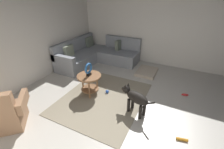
{
  "coord_description": "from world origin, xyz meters",
  "views": [
    {
      "loc": [
        -2.56,
        -0.88,
        2.34
      ],
      "look_at": [
        0.45,
        0.6,
        0.55
      ],
      "focal_mm": 24.63,
      "sensor_mm": 36.0,
      "label": 1
    }
  ],
  "objects_px": {
    "dog_bed_mat": "(147,72)",
    "dog": "(135,98)",
    "dog_toy_ball": "(107,92)",
    "dog_toy_rope": "(182,139)",
    "dog_toy_bone": "(185,95)",
    "side_table": "(89,80)",
    "armchair": "(4,114)",
    "torus_sculpture": "(88,69)",
    "sectional_couch": "(96,55)"
  },
  "relations": [
    {
      "from": "armchair",
      "to": "dog",
      "type": "relative_size",
      "value": 1.22
    },
    {
      "from": "side_table",
      "to": "dog_toy_ball",
      "type": "relative_size",
      "value": 6.81
    },
    {
      "from": "dog",
      "to": "torus_sculpture",
      "type": "bearing_deg",
      "value": 101.52
    },
    {
      "from": "dog",
      "to": "dog_toy_rope",
      "type": "distance_m",
      "value": 1.12
    },
    {
      "from": "sectional_couch",
      "to": "side_table",
      "type": "xyz_separation_m",
      "value": [
        -1.81,
        -0.92,
        0.12
      ]
    },
    {
      "from": "armchair",
      "to": "dog_toy_bone",
      "type": "height_order",
      "value": "armchair"
    },
    {
      "from": "torus_sculpture",
      "to": "dog",
      "type": "relative_size",
      "value": 0.4
    },
    {
      "from": "side_table",
      "to": "dog_bed_mat",
      "type": "relative_size",
      "value": 0.75
    },
    {
      "from": "side_table",
      "to": "dog_toy_bone",
      "type": "relative_size",
      "value": 3.33
    },
    {
      "from": "dog_bed_mat",
      "to": "dog",
      "type": "distance_m",
      "value": 2.01
    },
    {
      "from": "side_table",
      "to": "dog_bed_mat",
      "type": "distance_m",
      "value": 2.1
    },
    {
      "from": "torus_sculpture",
      "to": "dog_toy_rope",
      "type": "xyz_separation_m",
      "value": [
        -0.5,
        -2.28,
        -0.69
      ]
    },
    {
      "from": "dog_toy_ball",
      "to": "dog_toy_rope",
      "type": "height_order",
      "value": "dog_toy_ball"
    },
    {
      "from": "torus_sculpture",
      "to": "dog_toy_bone",
      "type": "bearing_deg",
      "value": -66.23
    },
    {
      "from": "dog_toy_ball",
      "to": "dog_toy_bone",
      "type": "relative_size",
      "value": 0.49
    },
    {
      "from": "armchair",
      "to": "dog",
      "type": "distance_m",
      "value": 2.56
    },
    {
      "from": "armchair",
      "to": "dog_bed_mat",
      "type": "bearing_deg",
      "value": 19.1
    },
    {
      "from": "armchair",
      "to": "dog",
      "type": "bearing_deg",
      "value": -7.39
    },
    {
      "from": "dog_toy_bone",
      "to": "torus_sculpture",
      "type": "bearing_deg",
      "value": 113.77
    },
    {
      "from": "dog_bed_mat",
      "to": "dog_toy_ball",
      "type": "xyz_separation_m",
      "value": [
        -1.59,
        0.63,
        -0.0
      ]
    },
    {
      "from": "dog_bed_mat",
      "to": "dog_toy_bone",
      "type": "xyz_separation_m",
      "value": [
        -0.82,
        -1.22,
        -0.01
      ]
    },
    {
      "from": "dog_toy_ball",
      "to": "dog",
      "type": "bearing_deg",
      "value": -113.26
    },
    {
      "from": "dog",
      "to": "side_table",
      "type": "bearing_deg",
      "value": 101.52
    },
    {
      "from": "sectional_couch",
      "to": "dog_toy_bone",
      "type": "xyz_separation_m",
      "value": [
        -0.83,
        -3.15,
        -0.26
      ]
    },
    {
      "from": "dog",
      "to": "dog_toy_rope",
      "type": "height_order",
      "value": "dog"
    },
    {
      "from": "side_table",
      "to": "dog",
      "type": "xyz_separation_m",
      "value": [
        -0.17,
        -1.27,
        -0.04
      ]
    },
    {
      "from": "dog_bed_mat",
      "to": "dog_toy_ball",
      "type": "relative_size",
      "value": 9.09
    },
    {
      "from": "torus_sculpture",
      "to": "dog_toy_rope",
      "type": "bearing_deg",
      "value": -102.41
    },
    {
      "from": "dog_bed_mat",
      "to": "dog_toy_rope",
      "type": "distance_m",
      "value": 2.62
    },
    {
      "from": "armchair",
      "to": "side_table",
      "type": "distance_m",
      "value": 1.85
    },
    {
      "from": "dog_toy_rope",
      "to": "sectional_couch",
      "type": "bearing_deg",
      "value": 54.05
    },
    {
      "from": "dog_bed_mat",
      "to": "dog",
      "type": "bearing_deg",
      "value": -172.83
    },
    {
      "from": "armchair",
      "to": "dog_toy_ball",
      "type": "distance_m",
      "value": 2.24
    },
    {
      "from": "side_table",
      "to": "dog_toy_ball",
      "type": "distance_m",
      "value": 0.58
    },
    {
      "from": "sectional_couch",
      "to": "torus_sculpture",
      "type": "bearing_deg",
      "value": -153.24
    },
    {
      "from": "torus_sculpture",
      "to": "dog_toy_rope",
      "type": "distance_m",
      "value": 2.43
    },
    {
      "from": "dog",
      "to": "dog_toy_ball",
      "type": "xyz_separation_m",
      "value": [
        0.38,
        0.88,
        -0.33
      ]
    },
    {
      "from": "side_table",
      "to": "dog_toy_bone",
      "type": "height_order",
      "value": "side_table"
    },
    {
      "from": "side_table",
      "to": "dog_bed_mat",
      "type": "bearing_deg",
      "value": -29.5
    },
    {
      "from": "sectional_couch",
      "to": "armchair",
      "type": "height_order",
      "value": "same"
    },
    {
      "from": "dog_toy_ball",
      "to": "dog_toy_bone",
      "type": "bearing_deg",
      "value": -67.21
    },
    {
      "from": "dog_toy_rope",
      "to": "dog_bed_mat",
      "type": "bearing_deg",
      "value": 28.65
    },
    {
      "from": "dog",
      "to": "dog_toy_rope",
      "type": "relative_size",
      "value": 4.1
    },
    {
      "from": "armchair",
      "to": "dog_toy_bone",
      "type": "xyz_separation_m",
      "value": [
        2.64,
        -3.05,
        -0.29
      ]
    },
    {
      "from": "side_table",
      "to": "dog_toy_ball",
      "type": "xyz_separation_m",
      "value": [
        0.21,
        -0.39,
        -0.37
      ]
    },
    {
      "from": "armchair",
      "to": "torus_sculpture",
      "type": "xyz_separation_m",
      "value": [
        1.66,
        -0.81,
        0.39
      ]
    },
    {
      "from": "armchair",
      "to": "dog_toy_ball",
      "type": "relative_size",
      "value": 11.29
    },
    {
      "from": "dog_toy_rope",
      "to": "dog",
      "type": "bearing_deg",
      "value": 71.77
    },
    {
      "from": "side_table",
      "to": "dog_toy_rope",
      "type": "distance_m",
      "value": 2.37
    },
    {
      "from": "side_table",
      "to": "dog_toy_rope",
      "type": "height_order",
      "value": "side_table"
    }
  ]
}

